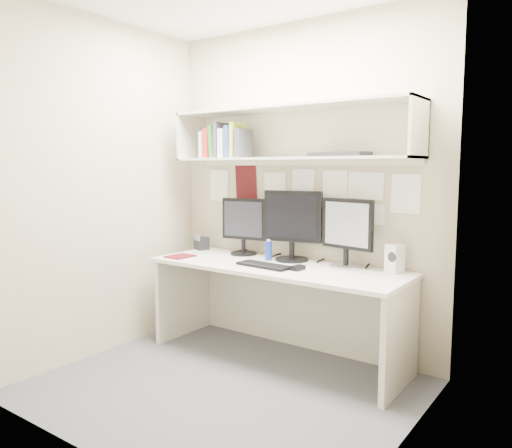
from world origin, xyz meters
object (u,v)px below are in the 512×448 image
Objects in this scene: monitor_center at (293,224)px; keyboard at (264,265)px; maroon_notebook at (180,256)px; desk at (277,312)px; speaker at (395,259)px; monitor_right at (347,231)px; monitor_left at (244,224)px; desk_phone at (201,243)px.

monitor_center is 0.44m from keyboard.
desk is at bearing 14.88° from maroon_notebook.
desk is at bearing -101.30° from monitor_center.
monitor_center is 2.74× the size of speaker.
desk is 9.43× the size of maroon_notebook.
desk is 0.82m from monitor_right.
desk is 3.63× the size of monitor_center.
monitor_left is 2.36× the size of speaker.
maroon_notebook is (-1.30, -0.41, -0.27)m from monitor_right.
keyboard is 2.91× the size of desk_phone.
desk_phone is (-0.11, 0.39, 0.05)m from maroon_notebook.
monitor_right is at bearing -11.02° from monitor_center.
monitor_center is at bearing -159.17° from speaker.
desk is at bearing -32.98° from monitor_left.
monitor_center is at bearing -8.31° from monitor_left.
desk is at bearing 6.93° from desk_phone.
desk_phone is (-1.41, -0.02, -0.22)m from monitor_right.
speaker is (0.83, 0.23, 0.46)m from desk.
monitor_right is at bearing -158.10° from speaker.
monitor_center reaches higher than speaker.
speaker reaches higher than desk.
monitor_left is at bearing 147.28° from keyboard.
speaker is at bearing -7.76° from monitor_left.
desk_phone reaches higher than maroon_notebook.
speaker reaches higher than keyboard.
monitor_right is at bearing 25.12° from desk.
keyboard is 0.94m from speaker.
monitor_right is at bearing 38.88° from keyboard.
speaker is (0.36, 0.01, -0.17)m from monitor_right.
keyboard is 2.02× the size of maroon_notebook.
monitor_center is at bearing 20.11° from desk_phone.
monitor_left is at bearing 168.94° from monitor_center.
monitor_center reaches higher than desk.
monitor_center is 1.29× the size of keyboard.
speaker is 1.77m from desk_phone.
maroon_notebook is 1.44× the size of desk_phone.
monitor_right reaches higher than keyboard.
desk is 0.98m from speaker.
maroon_notebook is at bearing -167.14° from desk.
keyboard reaches higher than desk.
desk_phone is at bearing -167.73° from monitor_right.
maroon_notebook is at bearing -151.18° from monitor_right.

